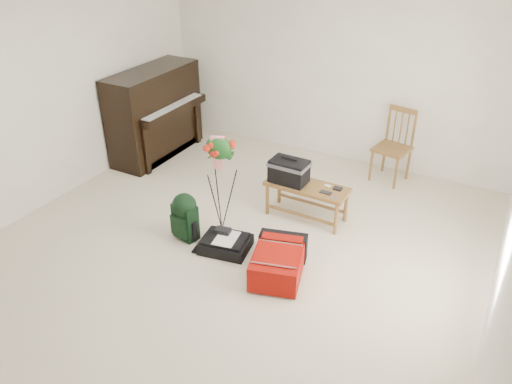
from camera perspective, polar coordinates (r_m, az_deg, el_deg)
The scene contains 11 objects.
floor at distance 5.32m, azimuth -2.99°, elevation -6.84°, with size 5.00×5.50×0.01m, color beige.
ceiling at distance 4.33m, azimuth -3.90°, elevation 20.80°, with size 5.00×5.50×0.01m, color white.
wall_back at distance 7.03m, azimuth 8.75°, elevation 13.57°, with size 5.00×0.04×2.50m, color white.
wall_left at distance 6.29m, azimuth -23.46°, elevation 9.55°, with size 0.04×5.50×2.50m, color white.
piano at distance 7.33m, azimuth -11.39°, elevation 8.64°, with size 0.71×1.50×1.25m.
bench at distance 5.68m, azimuth 4.43°, elevation 1.85°, with size 0.96×0.40×0.73m.
dining_chair at distance 6.75m, azimuth 15.38°, elevation 5.03°, with size 0.49×0.49×0.96m.
red_suitcase at distance 4.96m, azimuth 2.82°, elevation -7.64°, with size 0.63×0.80×0.30m.
black_duffel at distance 5.32m, azimuth -3.50°, elevation -5.86°, with size 0.56×0.48×0.21m.
green_backpack at distance 5.43m, azimuth -8.16°, elevation -2.54°, with size 0.30×0.28×0.54m.
flower_stand at distance 5.38m, azimuth -4.11°, elevation 0.82°, with size 0.47×0.47×1.18m.
Camera 1 is at (2.28, -3.62, 3.17)m, focal length 35.00 mm.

